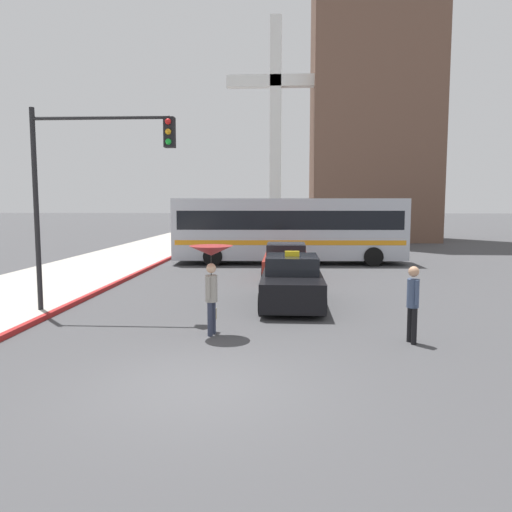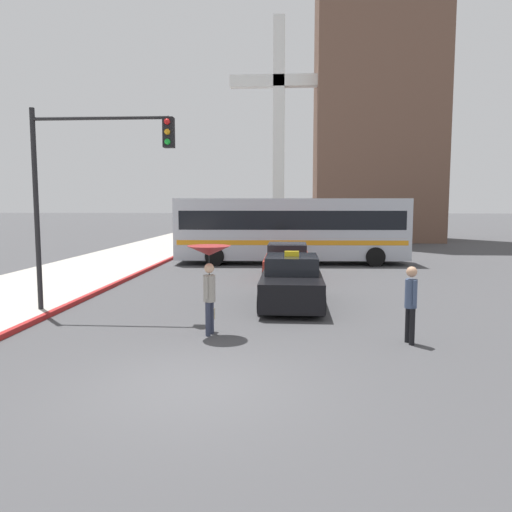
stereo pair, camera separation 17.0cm
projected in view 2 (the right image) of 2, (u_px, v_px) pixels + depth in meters
The scene contains 9 objects.
ground_plane at pixel (193, 387), 8.50m from camera, with size 300.00×300.00×0.00m, color #424244.
taxi at pixel (292, 282), 15.33m from camera, with size 1.91×4.46×1.66m.
sedan_red at pixel (287, 262), 20.82m from camera, with size 1.91×4.53×1.43m.
city_bus at pixel (291, 228), 25.79m from camera, with size 11.91×3.05×3.35m.
pedestrian_with_umbrella at pixel (209, 263), 11.69m from camera, with size 1.03×1.03×2.13m.
pedestrian_man at pixel (411, 299), 11.02m from camera, with size 0.31×0.42×1.73m.
traffic_light at pixel (90, 171), 13.60m from camera, with size 3.98×0.38×5.70m.
building_tower_near at pixel (378, 13), 41.18m from camera, with size 10.10×8.40×37.59m.
monument_cross at pixel (279, 116), 39.88m from camera, with size 7.81×0.90×17.75m.
Camera 2 is at (1.67, -8.12, 3.11)m, focal length 35.00 mm.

